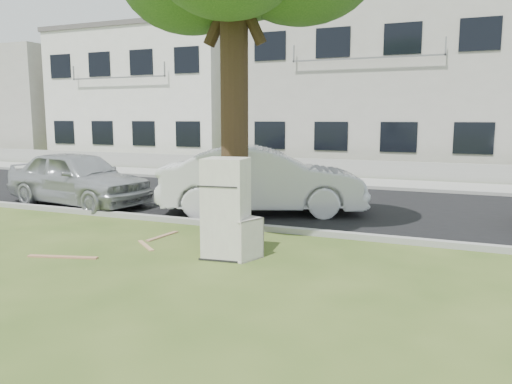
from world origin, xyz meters
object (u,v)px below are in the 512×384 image
at_px(fridge, 226,208).
at_px(car_left, 78,178).
at_px(car_center, 262,180).
at_px(cabinet, 234,236).

xyz_separation_m(fridge, car_left, (-5.98, 3.09, -0.10)).
height_order(car_center, car_left, car_center).
relative_size(fridge, car_left, 0.39).
xyz_separation_m(cabinet, car_center, (-0.99, 3.82, 0.48)).
height_order(fridge, car_center, fridge).
distance_m(fridge, car_center, 4.01).
distance_m(fridge, car_left, 6.73).
bearing_deg(car_center, cabinet, 172.70).
relative_size(fridge, car_center, 0.34).
height_order(fridge, car_left, fridge).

